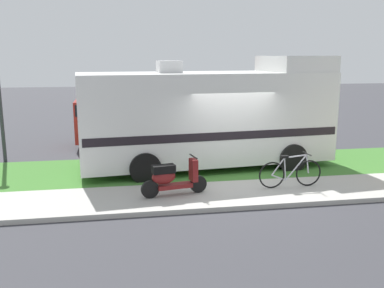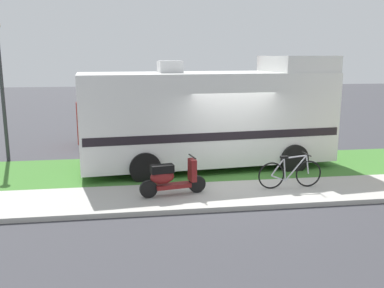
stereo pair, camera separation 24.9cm
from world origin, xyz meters
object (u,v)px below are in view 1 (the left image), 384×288
bicycle (290,173)px  pickup_truck_near (133,121)px  scooter (172,178)px  motorhome_rv (210,116)px

bicycle → pickup_truck_near: size_ratio=0.30×
pickup_truck_near → bicycle: bearing=-59.9°
scooter → bicycle: bearing=2.8°
scooter → motorhome_rv: bearing=61.7°
motorhome_rv → bicycle: 3.38m
motorhome_rv → bicycle: motorhome_rv is taller
bicycle → pickup_truck_near: (-3.90, 6.72, 0.47)m
motorhome_rv → pickup_truck_near: bearing=119.9°
motorhome_rv → scooter: bearing=-118.3°
motorhome_rv → scooter: (-1.56, -2.89, -1.10)m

